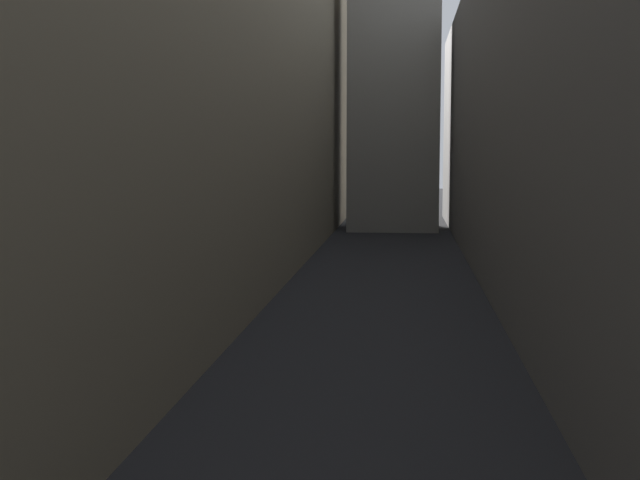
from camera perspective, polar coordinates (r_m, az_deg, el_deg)
name	(u,v)px	position (r m, az deg, el deg)	size (l,w,h in m)	color
ground_plane	(380,296)	(44.09, 4.11, -3.83)	(264.00, 264.00, 0.00)	#232326
building_block_left	(161,61)	(47.61, -10.70, 11.81)	(13.15, 108.00, 24.85)	gray
building_block_right	(615,105)	(46.73, 19.34, 8.60)	(13.02, 108.00, 19.83)	slate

